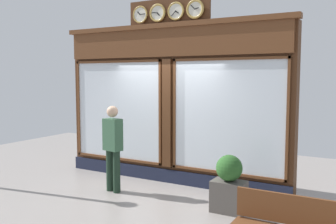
% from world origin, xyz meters
% --- Properties ---
extents(shop_facade, '(5.28, 0.42, 3.85)m').
position_xyz_m(shop_facade, '(-0.00, -0.12, 1.70)').
color(shop_facade, '#4C2B16').
rests_on(shop_facade, ground_plane).
extents(pedestrian, '(0.39, 0.28, 1.69)m').
position_xyz_m(pedestrian, '(0.61, 1.10, 0.93)').
color(pedestrian, '#1C2F21').
rests_on(pedestrian, ground_plane).
extents(planter_box, '(0.56, 0.36, 0.53)m').
position_xyz_m(planter_box, '(-1.76, 1.05, 0.26)').
color(planter_box, '#4C4742').
rests_on(planter_box, ground_plane).
extents(planter_shrub, '(0.44, 0.44, 0.44)m').
position_xyz_m(planter_shrub, '(-1.76, 1.05, 0.75)').
color(planter_shrub, '#285623').
rests_on(planter_shrub, planter_box).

